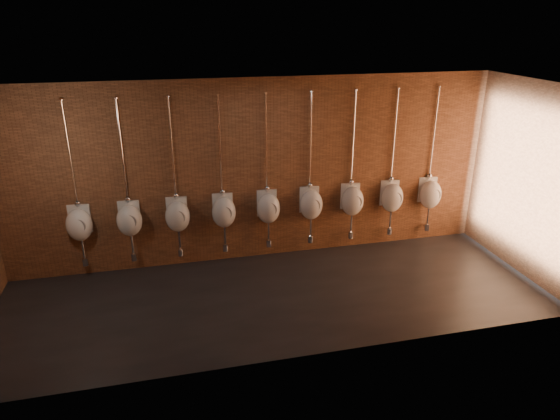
# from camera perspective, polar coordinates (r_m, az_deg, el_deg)

# --- Properties ---
(ground) EXTENTS (8.50, 8.50, 0.00)m
(ground) POSITION_cam_1_polar(r_m,az_deg,el_deg) (7.96, -0.33, -9.89)
(ground) COLOR black
(ground) RESTS_ON ground
(room_shell) EXTENTS (8.54, 3.04, 3.22)m
(room_shell) POSITION_cam_1_polar(r_m,az_deg,el_deg) (7.12, -0.36, 4.06)
(room_shell) COLOR black
(room_shell) RESTS_ON ground
(urinal_0) EXTENTS (0.46, 0.41, 2.72)m
(urinal_0) POSITION_cam_1_polar(r_m,az_deg,el_deg) (8.70, -21.96, -1.48)
(urinal_0) COLOR white
(urinal_0) RESTS_ON ground
(urinal_1) EXTENTS (0.46, 0.41, 2.72)m
(urinal_1) POSITION_cam_1_polar(r_m,az_deg,el_deg) (8.60, -16.83, -1.06)
(urinal_1) COLOR white
(urinal_1) RESTS_ON ground
(urinal_2) EXTENTS (0.46, 0.41, 2.72)m
(urinal_2) POSITION_cam_1_polar(r_m,az_deg,el_deg) (8.58, -11.63, -0.61)
(urinal_2) COLOR white
(urinal_2) RESTS_ON ground
(urinal_3) EXTENTS (0.46, 0.41, 2.72)m
(urinal_3) POSITION_cam_1_polar(r_m,az_deg,el_deg) (8.62, -6.44, -0.17)
(urinal_3) COLOR white
(urinal_3) RESTS_ON ground
(urinal_4) EXTENTS (0.46, 0.41, 2.72)m
(urinal_4) POSITION_cam_1_polar(r_m,az_deg,el_deg) (8.74, -1.35, 0.27)
(urinal_4) COLOR white
(urinal_4) RESTS_ON ground
(urinal_5) EXTENTS (0.46, 0.41, 2.72)m
(urinal_5) POSITION_cam_1_polar(r_m,az_deg,el_deg) (8.92, 3.57, 0.69)
(urinal_5) COLOR white
(urinal_5) RESTS_ON ground
(urinal_6) EXTENTS (0.46, 0.41, 2.72)m
(urinal_6) POSITION_cam_1_polar(r_m,az_deg,el_deg) (9.17, 8.26, 1.09)
(urinal_6) COLOR white
(urinal_6) RESTS_ON ground
(urinal_7) EXTENTS (0.46, 0.41, 2.72)m
(urinal_7) POSITION_cam_1_polar(r_m,az_deg,el_deg) (9.48, 12.67, 1.46)
(urinal_7) COLOR white
(urinal_7) RESTS_ON ground
(urinal_8) EXTENTS (0.46, 0.41, 2.72)m
(urinal_8) POSITION_cam_1_polar(r_m,az_deg,el_deg) (9.83, 16.79, 1.79)
(urinal_8) COLOR white
(urinal_8) RESTS_ON ground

